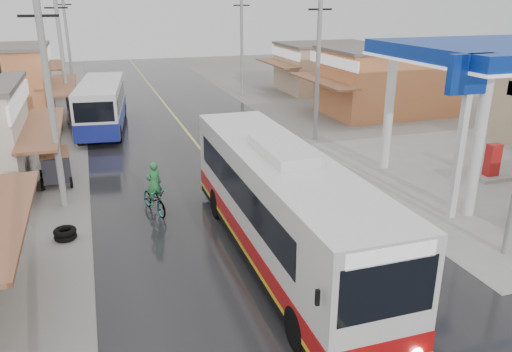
% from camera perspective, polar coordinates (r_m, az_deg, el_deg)
% --- Properties ---
extents(ground, '(120.00, 120.00, 0.00)m').
position_cam_1_polar(ground, '(14.96, 6.46, -12.87)').
color(ground, slate).
rests_on(ground, ground).
extents(road, '(12.00, 90.00, 0.02)m').
position_cam_1_polar(road, '(28.09, -6.34, 3.05)').
color(road, black).
rests_on(road, ground).
extents(centre_line, '(0.15, 90.00, 0.01)m').
position_cam_1_polar(centre_line, '(28.09, -6.34, 3.07)').
color(centre_line, '#D8CC4C').
rests_on(centre_line, road).
extents(shopfronts_right, '(11.00, 44.00, 4.80)m').
position_cam_1_polar(shopfronts_right, '(32.10, 22.16, 3.79)').
color(shopfronts_right, beige).
rests_on(shopfronts_right, ground).
extents(utility_poles_left, '(1.60, 50.00, 8.00)m').
position_cam_1_polar(utility_poles_left, '(28.54, -20.64, 2.12)').
color(utility_poles_left, gray).
rests_on(utility_poles_left, ground).
extents(utility_poles_right, '(1.60, 36.00, 8.00)m').
position_cam_1_polar(utility_poles_right, '(30.25, 6.75, 4.23)').
color(utility_poles_right, gray).
rests_on(utility_poles_right, ground).
extents(coach_bus, '(2.91, 12.33, 3.84)m').
position_cam_1_polar(coach_bus, '(15.73, 2.76, -3.41)').
color(coach_bus, silver).
rests_on(coach_bus, road).
extents(second_bus, '(3.53, 9.36, 3.03)m').
position_cam_1_polar(second_bus, '(33.19, -17.20, 7.77)').
color(second_bus, silver).
rests_on(second_bus, road).
extents(cyclist, '(1.22, 2.11, 2.15)m').
position_cam_1_polar(cyclist, '(19.93, -11.54, -2.23)').
color(cyclist, black).
rests_on(cyclist, ground).
extents(tricycle_near, '(1.48, 2.02, 1.54)m').
position_cam_1_polar(tricycle_near, '(24.27, -21.97, 1.14)').
color(tricycle_near, '#26262D').
rests_on(tricycle_near, ground).
extents(tyre_stack, '(0.79, 0.79, 0.40)m').
position_cam_1_polar(tyre_stack, '(18.86, -20.97, -6.19)').
color(tyre_stack, black).
rests_on(tyre_stack, ground).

